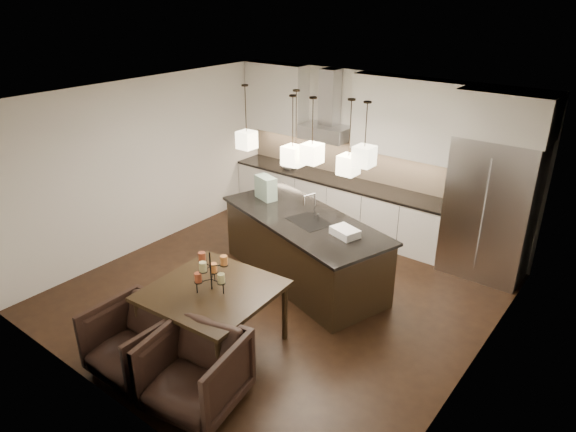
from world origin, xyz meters
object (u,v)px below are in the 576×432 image
Objects in this scene: island_body at (304,250)px; armchair_left at (134,341)px; dining_table at (214,318)px; armchair_right at (195,372)px; refrigerator at (491,208)px.

island_body reaches higher than armchair_left.
armchair_left is (-0.41, -0.86, -0.01)m from dining_table.
island_body reaches higher than armchair_right.
island_body is at bearing 83.83° from armchair_left.
refrigerator reaches higher than island_body.
refrigerator is 5.29m from armchair_left.
armchair_left is at bearing -119.34° from dining_table.
island_body is 2.90× the size of armchair_right.
dining_table reaches higher than armchair_left.
refrigerator is 1.55× the size of dining_table.
refrigerator is at bearing 59.04° from dining_table.
refrigerator is at bearing 62.50° from armchair_right.
refrigerator is at bearing 62.64° from armchair_left.
dining_table is (0.13, -2.00, -0.06)m from island_body.
dining_table is 1.54× the size of armchair_left.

